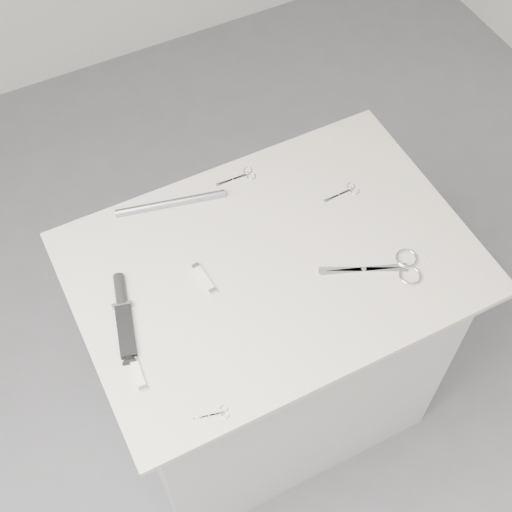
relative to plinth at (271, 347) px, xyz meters
name	(u,v)px	position (x,y,z in m)	size (l,w,h in m)	color
ground	(268,405)	(0.00, 0.00, -0.46)	(4.00, 4.00, 0.01)	slate
plinth	(271,347)	(0.00, 0.00, 0.00)	(0.90, 0.60, 0.90)	#B9B9B7
display_board	(274,264)	(0.00, 0.00, 0.46)	(1.00, 0.70, 0.02)	beige
large_shears	(393,268)	(0.25, -0.15, 0.47)	(0.25, 0.16, 0.01)	silver
embroidery_scissors_a	(346,192)	(0.28, 0.11, 0.47)	(0.10, 0.05, 0.00)	silver
embroidery_scissors_b	(242,176)	(0.05, 0.29, 0.47)	(0.11, 0.05, 0.00)	silver
tiny_scissors	(216,414)	(-0.30, -0.30, 0.47)	(0.08, 0.04, 0.00)	silver
sheathed_knife	(123,312)	(-0.39, 0.03, 0.48)	(0.09, 0.23, 0.03)	black
pocket_knife_a	(204,279)	(-0.18, 0.03, 0.48)	(0.03, 0.10, 0.01)	white
pocket_knife_b	(138,374)	(-0.42, -0.14, 0.48)	(0.03, 0.09, 0.01)	white
metal_rail	(171,203)	(-0.16, 0.28, 0.48)	(0.02, 0.02, 0.29)	gray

